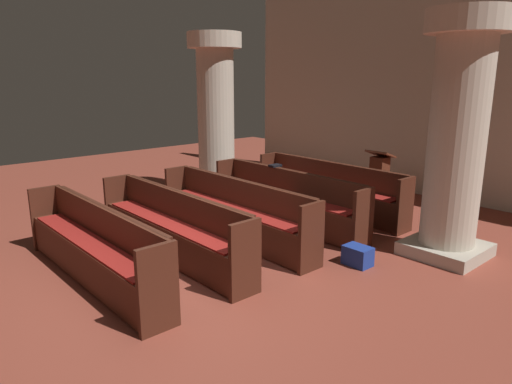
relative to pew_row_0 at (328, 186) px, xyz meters
name	(u,v)px	position (x,y,z in m)	size (l,w,h in m)	color
ground_plane	(186,276)	(0.62, -3.51, -0.50)	(19.20, 19.20, 0.00)	brown
back_wall	(439,86)	(0.62, 2.57, 1.75)	(10.00, 0.16, 4.50)	beige
pew_row_0	(328,186)	(0.00, 0.00, 0.00)	(3.18, 0.46, 0.91)	#4C2316
pew_row_1	(286,196)	(0.00, -1.10, 0.00)	(3.18, 0.46, 0.91)	#4C2316
pew_row_2	(234,209)	(0.00, -2.21, 0.00)	(3.18, 0.47, 0.91)	#4C2316
pew_row_3	(171,224)	(0.00, -3.31, 0.00)	(3.18, 0.46, 0.91)	#4C2316
pew_row_4	(92,243)	(0.00, -4.41, 0.00)	(3.18, 0.46, 0.91)	#4C2316
pillar_aisle_side	(457,134)	(2.45, -0.39, 1.21)	(1.07, 1.07, 3.27)	#B6AD9A
pillar_far_side	(216,113)	(-2.40, -0.71, 1.21)	(1.07, 1.07, 3.27)	#B6AD9A
lectern	(379,183)	(0.33, 1.10, -0.04)	(0.48, 0.45, 1.08)	#492215
hymn_book	(275,166)	(-0.46, -0.91, 0.43)	(0.14, 0.21, 0.04)	black
kneeler_box_blue	(358,256)	(1.85, -1.61, -0.37)	(0.36, 0.25, 0.26)	navy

